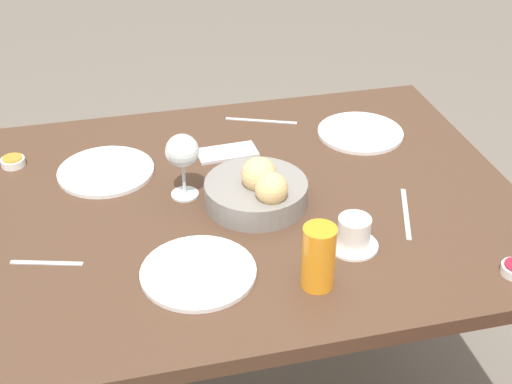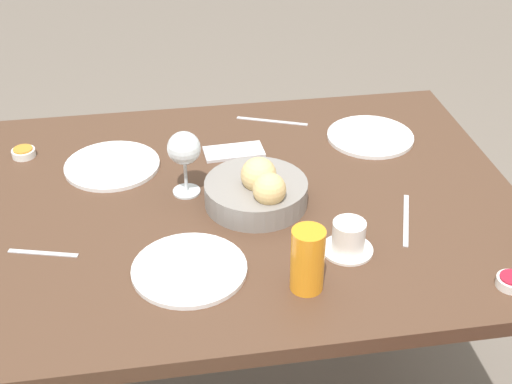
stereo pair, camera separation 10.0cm
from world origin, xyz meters
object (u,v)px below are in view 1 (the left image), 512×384
object	(u,v)px
wine_glass	(182,153)
coffee_cup	(354,234)
juice_glass	(319,257)
plate_near_left	(360,133)
plate_far_center	(198,272)
cell_phone	(228,153)
plate_near_right	(106,171)
knife_silver	(261,121)
fork_silver	(406,213)
bread_basket	(258,189)
spoon_coffee	(47,263)
jam_bowl_honey	(13,162)

from	to	relation	value
wine_glass	coffee_cup	bearing A→B (deg)	138.55
juice_glass	plate_near_left	bearing A→B (deg)	-118.12
plate_far_center	cell_phone	size ratio (longest dim) A/B	1.50
plate_near_right	knife_silver	bearing A→B (deg)	-157.88
plate_near_left	fork_silver	xyz separation A→B (m)	(0.03, 0.37, -0.00)
coffee_cup	fork_silver	size ratio (longest dim) A/B	0.56
plate_near_right	bread_basket	bearing A→B (deg)	146.11
plate_near_right	coffee_cup	xyz separation A→B (m)	(-0.48, 0.42, 0.03)
bread_basket	fork_silver	distance (m)	0.33
plate_near_left	coffee_cup	distance (m)	0.49
plate_near_right	spoon_coffee	world-z (taller)	plate_near_right
juice_glass	wine_glass	world-z (taller)	wine_glass
knife_silver	spoon_coffee	distance (m)	0.76
wine_glass	coffee_cup	distance (m)	0.42
spoon_coffee	cell_phone	bearing A→B (deg)	-142.12
plate_far_center	knife_silver	size ratio (longest dim) A/B	1.23
plate_near_left	jam_bowl_honey	world-z (taller)	jam_bowl_honey
knife_silver	cell_phone	world-z (taller)	cell_phone
wine_glass	knife_silver	size ratio (longest dim) A/B	0.83
coffee_cup	knife_silver	world-z (taller)	coffee_cup
plate_near_left	wine_glass	xyz separation A→B (m)	(0.50, 0.18, 0.11)
plate_near_right	fork_silver	size ratio (longest dim) A/B	1.23
juice_glass	spoon_coffee	size ratio (longest dim) A/B	0.92
fork_silver	cell_phone	distance (m)	0.48
wine_glass	spoon_coffee	distance (m)	0.38
plate_near_right	spoon_coffee	xyz separation A→B (m)	(0.14, 0.32, -0.00)
juice_glass	cell_phone	size ratio (longest dim) A/B	0.87
spoon_coffee	bread_basket	bearing A→B (deg)	-167.10
plate_far_center	plate_near_right	bearing A→B (deg)	-70.27
juice_glass	jam_bowl_honey	distance (m)	0.85
bread_basket	spoon_coffee	size ratio (longest dim) A/B	1.60
plate_near_left	cell_phone	world-z (taller)	plate_near_left
plate_near_left	juice_glass	distance (m)	0.63
plate_near_left	wine_glass	bearing A→B (deg)	20.13
wine_glass	knife_silver	bearing A→B (deg)	-129.31
wine_glass	cell_phone	world-z (taller)	wine_glass
fork_silver	spoon_coffee	world-z (taller)	same
bread_basket	jam_bowl_honey	world-z (taller)	bread_basket
plate_near_left	knife_silver	xyz separation A→B (m)	(0.24, -0.13, -0.00)
plate_near_right	plate_far_center	xyz separation A→B (m)	(-0.15, 0.43, 0.00)
coffee_cup	cell_phone	xyz separation A→B (m)	(0.17, -0.44, -0.03)
plate_near_right	juice_glass	bearing A→B (deg)	126.00
plate_far_center	coffee_cup	size ratio (longest dim) A/B	2.18
knife_silver	spoon_coffee	bearing A→B (deg)	41.32
fork_silver	juice_glass	bearing A→B (deg)	34.51
cell_phone	knife_silver	bearing A→B (deg)	-128.85
coffee_cup	knife_silver	size ratio (longest dim) A/B	0.57
plate_far_center	fork_silver	bearing A→B (deg)	-168.52
plate_far_center	bread_basket	bearing A→B (deg)	-129.22
bread_basket	plate_far_center	size ratio (longest dim) A/B	1.01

